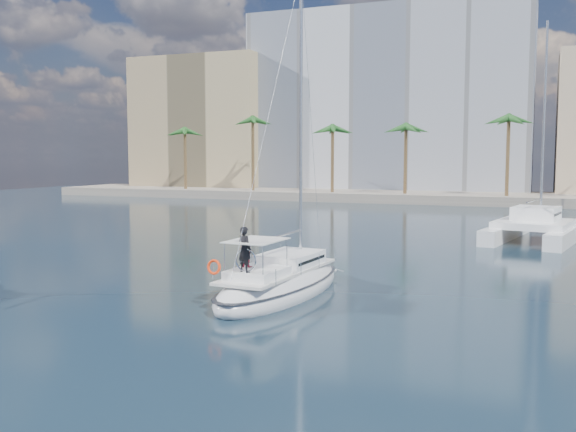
% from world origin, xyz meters
% --- Properties ---
extents(ground, '(160.00, 160.00, 0.00)m').
position_xyz_m(ground, '(0.00, 0.00, 0.00)').
color(ground, black).
rests_on(ground, ground).
extents(quay, '(120.00, 14.00, 1.20)m').
position_xyz_m(quay, '(0.00, 61.00, 0.60)').
color(quay, gray).
rests_on(quay, ground).
extents(building_modern, '(42.00, 16.00, 28.00)m').
position_xyz_m(building_modern, '(-12.00, 73.00, 14.00)').
color(building_modern, silver).
rests_on(building_modern, ground).
extents(building_tan_left, '(22.00, 14.00, 22.00)m').
position_xyz_m(building_tan_left, '(-42.00, 69.00, 11.00)').
color(building_tan_left, tan).
rests_on(building_tan_left, ground).
extents(palm_left, '(3.60, 3.60, 12.30)m').
position_xyz_m(palm_left, '(-34.00, 57.00, 10.28)').
color(palm_left, brown).
rests_on(palm_left, ground).
extents(palm_centre, '(3.60, 3.60, 12.30)m').
position_xyz_m(palm_centre, '(0.00, 57.00, 10.28)').
color(palm_centre, brown).
rests_on(palm_centre, ground).
extents(main_sloop, '(4.04, 10.54, 15.34)m').
position_xyz_m(main_sloop, '(-0.75, -0.79, 0.50)').
color(main_sloop, silver).
rests_on(main_sloop, ground).
extents(catamaran, '(7.42, 11.69, 15.97)m').
position_xyz_m(catamaran, '(9.73, 22.69, 1.12)').
color(catamaran, silver).
rests_on(catamaran, ground).
extents(seagull, '(0.93, 0.40, 0.17)m').
position_xyz_m(seagull, '(0.30, 4.10, 0.35)').
color(seagull, silver).
rests_on(seagull, ground).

